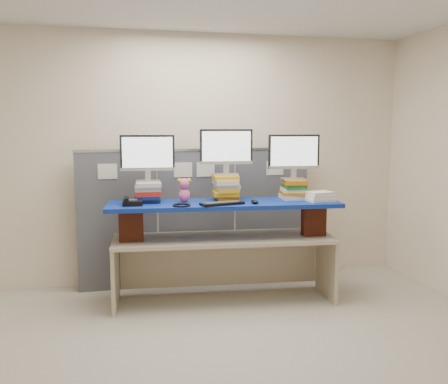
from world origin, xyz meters
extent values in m
cube|color=#F3E2C8|center=(0.00, 0.00, 1.40)|extent=(5.00, 4.00, 2.80)
cube|color=beige|center=(0.00, 0.00, 0.00)|extent=(5.00, 4.00, 0.01)
cube|color=#4A4E58|center=(-0.87, 1.78, 0.75)|extent=(0.85, 0.05, 1.50)
cube|color=#4A4E58|center=(0.00, 1.78, 0.75)|extent=(0.85, 0.05, 1.50)
cube|color=#4A4E58|center=(0.87, 1.78, 0.75)|extent=(0.85, 0.05, 1.50)
cube|color=#B7B9BE|center=(0.00, 1.78, 1.51)|extent=(2.60, 0.06, 0.03)
cube|color=white|center=(-0.95, 1.75, 1.30)|extent=(0.20, 0.00, 0.16)
cube|color=white|center=(-0.15, 1.75, 1.30)|extent=(0.20, 0.00, 0.16)
cube|color=white|center=(0.10, 1.75, 1.30)|extent=(0.20, 0.00, 0.16)
cube|color=white|center=(0.90, 1.75, 1.30)|extent=(0.20, 0.00, 0.16)
cube|color=#BBAB8F|center=(0.17, 1.16, 0.65)|extent=(2.25, 0.83, 0.04)
cube|color=#BBAB8F|center=(-0.91, 1.26, 0.32)|extent=(0.09, 0.60, 0.63)
cube|color=#BBAB8F|center=(1.25, 1.07, 0.32)|extent=(0.09, 0.60, 0.63)
cube|color=maroon|center=(-0.74, 1.19, 0.83)|extent=(0.24, 0.15, 0.31)
cube|color=maroon|center=(1.08, 1.03, 0.83)|extent=(0.24, 0.15, 0.31)
cube|color=navy|center=(0.17, 1.16, 1.00)|extent=(2.34, 0.77, 0.04)
cube|color=#111E4E|center=(-0.55, 1.34, 1.04)|extent=(0.24, 0.28, 0.04)
cube|color=#111E4E|center=(-0.57, 1.34, 1.08)|extent=(0.27, 0.32, 0.03)
cube|color=red|center=(-0.56, 1.35, 1.12)|extent=(0.27, 0.29, 0.04)
cube|color=silver|center=(-0.57, 1.35, 1.16)|extent=(0.25, 0.27, 0.04)
cube|color=silver|center=(-0.56, 1.34, 1.20)|extent=(0.25, 0.30, 0.04)
cube|color=#B96C11|center=(0.23, 1.29, 1.05)|extent=(0.23, 0.28, 0.05)
cube|color=gold|center=(0.21, 1.28, 1.09)|extent=(0.27, 0.29, 0.04)
cube|color=gold|center=(0.23, 1.27, 1.13)|extent=(0.23, 0.29, 0.04)
cube|color=silver|center=(0.23, 1.29, 1.17)|extent=(0.24, 0.30, 0.04)
cube|color=silver|center=(0.21, 1.27, 1.21)|extent=(0.23, 0.30, 0.05)
cube|color=gold|center=(0.21, 1.28, 1.26)|extent=(0.26, 0.28, 0.04)
cube|color=silver|center=(0.92, 1.22, 1.05)|extent=(0.25, 0.28, 0.04)
cube|color=#B96C11|center=(0.91, 1.23, 1.09)|extent=(0.25, 0.32, 0.03)
cube|color=silver|center=(0.93, 1.22, 1.12)|extent=(0.27, 0.30, 0.03)
cube|color=#1B661E|center=(0.93, 1.21, 1.16)|extent=(0.25, 0.29, 0.04)
cube|color=#B96C11|center=(0.93, 1.21, 1.20)|extent=(0.26, 0.30, 0.05)
cube|color=#B5B5BB|center=(-0.56, 1.35, 1.23)|extent=(0.25, 0.17, 0.02)
cube|color=#B5B5BB|center=(-0.56, 1.35, 1.29)|extent=(0.06, 0.05, 0.10)
cube|color=black|center=(-0.56, 1.35, 1.51)|extent=(0.53, 0.08, 0.35)
cube|color=white|center=(-0.56, 1.33, 1.51)|extent=(0.49, 0.05, 0.31)
cube|color=#B5B5BB|center=(0.22, 1.28, 1.29)|extent=(0.25, 0.17, 0.02)
cube|color=#B5B5BB|center=(0.22, 1.28, 1.34)|extent=(0.06, 0.05, 0.10)
cube|color=black|center=(0.22, 1.28, 1.57)|extent=(0.53, 0.08, 0.35)
cube|color=white|center=(0.22, 1.26, 1.57)|extent=(0.49, 0.05, 0.31)
cube|color=#B5B5BB|center=(0.92, 1.22, 1.23)|extent=(0.25, 0.17, 0.02)
cube|color=#B5B5BB|center=(0.92, 1.22, 1.29)|extent=(0.06, 0.05, 0.10)
cube|color=black|center=(0.92, 1.22, 1.51)|extent=(0.53, 0.08, 0.35)
cube|color=white|center=(0.92, 1.20, 1.51)|extent=(0.49, 0.05, 0.31)
cube|color=black|center=(0.12, 1.00, 1.04)|extent=(0.44, 0.23, 0.02)
cube|color=#313234|center=(0.12, 1.00, 1.05)|extent=(0.38, 0.17, 0.00)
ellipsoid|color=black|center=(0.44, 1.00, 1.04)|extent=(0.10, 0.13, 0.04)
cube|color=black|center=(-0.73, 1.16, 1.05)|extent=(0.19, 0.17, 0.05)
cube|color=#313234|center=(-0.73, 1.16, 1.08)|extent=(0.10, 0.10, 0.01)
cube|color=black|center=(-0.78, 1.16, 1.09)|extent=(0.05, 0.17, 0.03)
torus|color=black|center=(-0.27, 1.01, 1.04)|extent=(0.23, 0.23, 0.02)
ellipsoid|color=#F25C92|center=(-0.21, 1.26, 1.09)|extent=(0.11, 0.10, 0.13)
sphere|color=#F25C92|center=(-0.21, 1.26, 1.21)|extent=(0.10, 0.10, 0.10)
sphere|color=gold|center=(-0.26, 1.26, 1.24)|extent=(0.05, 0.05, 0.05)
sphere|color=gold|center=(-0.16, 1.26, 1.24)|extent=(0.05, 0.05, 0.05)
cube|color=white|center=(1.13, 1.02, 1.04)|extent=(0.29, 0.24, 0.03)
cube|color=white|center=(1.13, 1.02, 1.07)|extent=(0.28, 0.23, 0.03)
cube|color=white|center=(1.13, 1.02, 1.10)|extent=(0.27, 0.22, 0.03)
camera|label=1|loc=(-0.92, -3.61, 1.80)|focal=40.00mm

